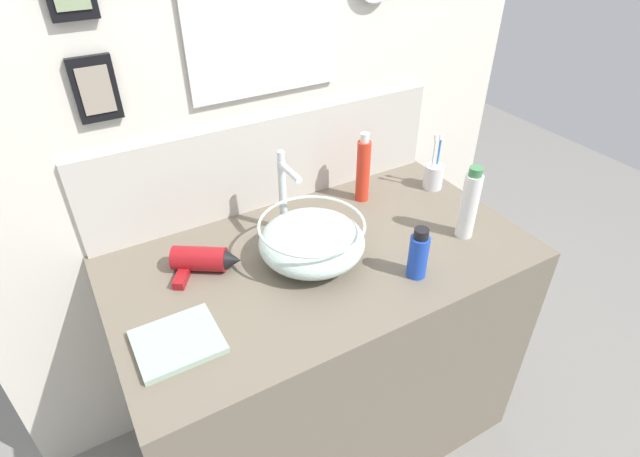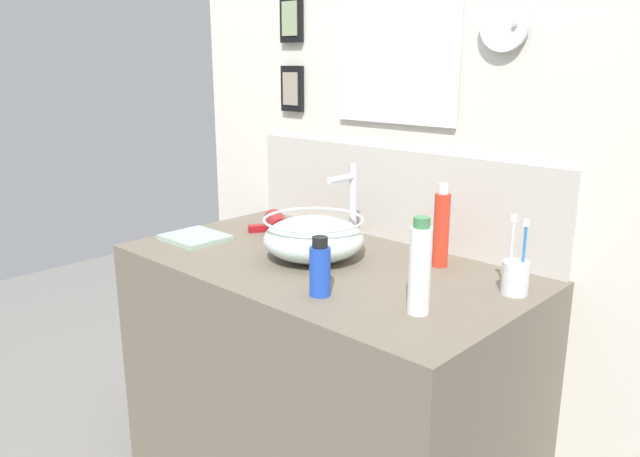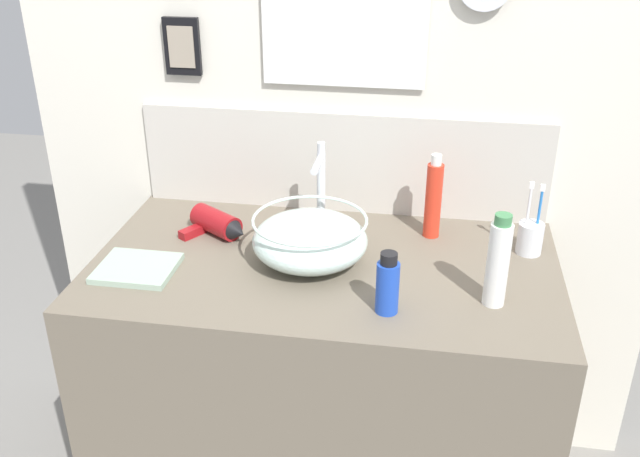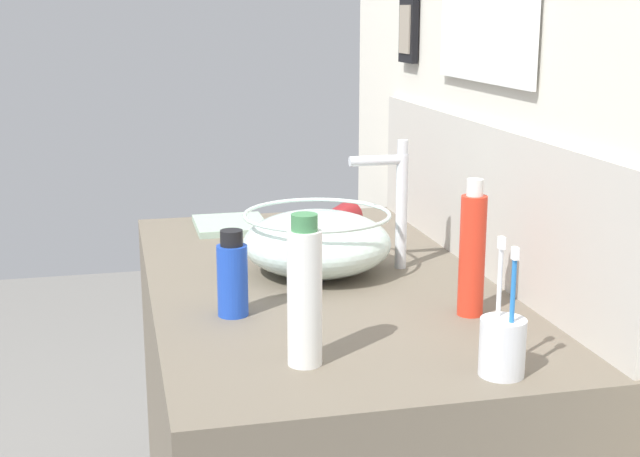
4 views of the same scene
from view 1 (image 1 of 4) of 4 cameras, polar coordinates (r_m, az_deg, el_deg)
ground_plane at (r=2.07m, az=0.29°, el=-21.39°), size 6.00×6.00×0.00m
vanity_counter at (r=1.74m, az=0.33°, el=-13.86°), size 1.22×0.68×0.83m
back_panel at (r=1.55m, az=-6.69°, el=15.88°), size 1.88×0.09×2.44m
glass_bowl_sink at (r=1.40m, az=-0.90°, el=-1.47°), size 0.30×0.30×0.13m
faucet at (r=1.47m, az=-4.10°, el=4.62°), size 0.02×0.12×0.27m
hair_drier at (r=1.42m, az=-13.13°, el=-3.54°), size 0.21×0.16×0.07m
toothbrush_cup at (r=1.80m, az=12.84°, el=5.92°), size 0.07×0.07×0.21m
spray_bottle at (r=1.66m, az=4.95°, el=6.71°), size 0.05×0.05×0.24m
shampoo_bottle at (r=1.54m, az=16.68°, el=2.68°), size 0.05×0.05×0.23m
lotion_bottle at (r=1.37m, az=11.18°, el=-2.91°), size 0.05×0.05×0.15m
hand_towel at (r=1.25m, az=-15.96°, el=-12.33°), size 0.19×0.17×0.02m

